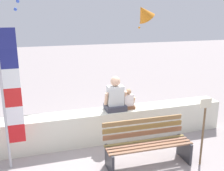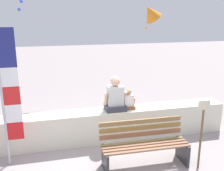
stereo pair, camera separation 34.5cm
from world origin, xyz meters
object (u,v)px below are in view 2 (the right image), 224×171
object	(u,v)px
park_bench	(144,145)
person_child	(129,101)
person_adult	(115,97)
kite_orange	(151,13)
flag_banner	(8,92)
sign_post	(202,129)

from	to	relation	value
park_bench	person_child	bearing A→B (deg)	88.11
person_adult	kite_orange	xyz separation A→B (m)	(2.20, 3.49, 1.89)
park_bench	flag_banner	bearing A→B (deg)	165.85
person_child	flag_banner	bearing A→B (deg)	-167.71
park_bench	sign_post	bearing A→B (deg)	-20.54
flag_banner	kite_orange	size ratio (longest dim) A/B	2.81
flag_banner	kite_orange	bearing A→B (deg)	42.31
person_adult	sign_post	distance (m)	2.06
kite_orange	sign_post	distance (m)	5.57
person_adult	kite_orange	size ratio (longest dim) A/B	0.84
flag_banner	sign_post	size ratio (longest dim) A/B	1.94
person_child	flag_banner	world-z (taller)	flag_banner
flag_banner	sign_post	bearing A→B (deg)	-16.02
sign_post	person_child	bearing A→B (deg)	121.60
flag_banner	kite_orange	xyz separation A→B (m)	(4.45, 4.05, 1.43)
sign_post	park_bench	bearing A→B (deg)	159.46
person_child	sign_post	world-z (taller)	sign_post
flag_banner	park_bench	bearing A→B (deg)	-14.15
park_bench	flag_banner	distance (m)	2.84
park_bench	person_adult	bearing A→B (deg)	103.38
kite_orange	sign_post	size ratio (longest dim) A/B	0.69
person_child	park_bench	bearing A→B (deg)	-91.89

